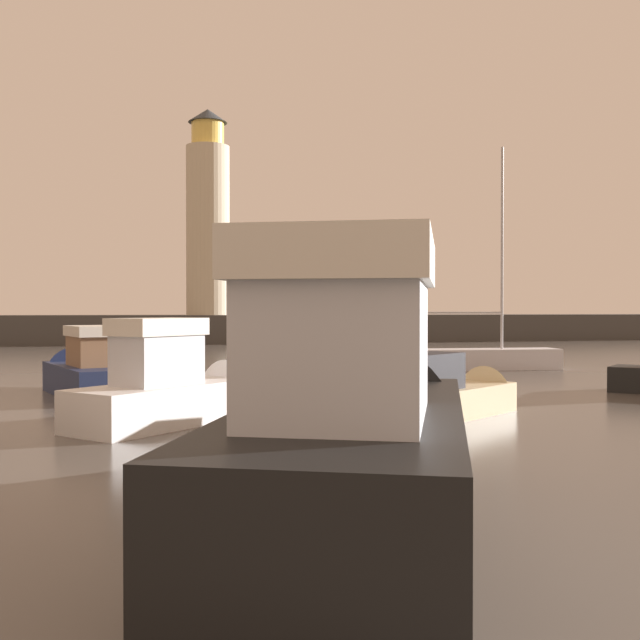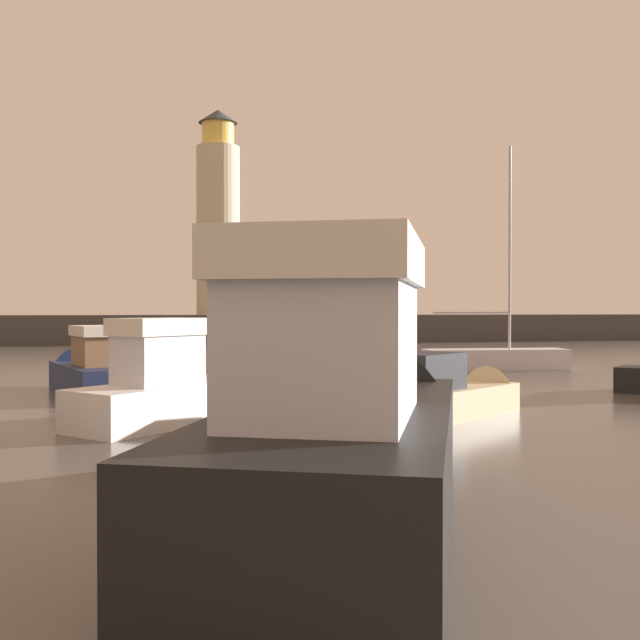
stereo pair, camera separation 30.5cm
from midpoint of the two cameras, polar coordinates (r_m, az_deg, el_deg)
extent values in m
plane|color=#4C4742|center=(30.52, -1.62, -4.13)|extent=(220.00, 220.00, 0.00)
cube|color=#423F3D|center=(59.05, -6.47, -0.67)|extent=(87.76, 5.36, 2.19)
cylinder|color=beige|center=(59.25, -7.70, 6.81)|extent=(3.40, 3.40, 13.25)
cylinder|color=#F2CC59|center=(60.51, -7.72, 13.94)|extent=(2.55, 2.55, 1.85)
cone|color=#33383D|center=(60.86, -7.72, 15.27)|extent=(3.06, 3.06, 1.06)
cube|color=white|center=(17.46, -11.10, -6.32)|extent=(4.67, 4.56, 0.94)
cone|color=white|center=(19.51, -5.10, -5.42)|extent=(2.33, 2.34, 1.71)
cube|color=silver|center=(17.16, -11.83, -3.01)|extent=(2.15, 2.12, 1.11)
cube|color=silver|center=(17.13, -11.84, -0.50)|extent=(2.37, 2.34, 0.39)
cube|color=black|center=(9.05, 2.68, -11.26)|extent=(5.13, 7.71, 1.49)
cone|color=black|center=(13.23, 5.30, -7.09)|extent=(3.14, 3.05, 2.45)
cube|color=silver|center=(7.91, 1.71, -2.38)|extent=(2.66, 3.22, 1.42)
cube|color=silver|center=(7.91, 1.71, 4.57)|extent=(2.92, 3.55, 0.50)
cube|color=beige|center=(18.36, 10.13, -6.28)|extent=(4.59, 3.90, 0.74)
cone|color=beige|center=(20.63, 14.13, -5.40)|extent=(1.99, 2.01, 1.48)
cube|color=#232328|center=(17.66, 8.83, -3.93)|extent=(2.02, 1.86, 0.86)
cube|color=#1E284C|center=(23.66, -16.57, -4.46)|extent=(3.32, 5.35, 0.94)
cone|color=#1E284C|center=(26.54, -18.08, -3.79)|extent=(2.18, 2.11, 1.75)
cube|color=#8C6647|center=(23.29, -16.40, -2.28)|extent=(1.70, 2.20, 0.89)
cube|color=silver|center=(23.27, -16.41, -0.80)|extent=(1.88, 2.41, 0.31)
cube|color=silver|center=(33.31, 13.63, -2.96)|extent=(6.37, 1.91, 0.90)
cylinder|color=#B7B7BC|center=(33.58, 14.66, 5.41)|extent=(0.12, 0.12, 8.87)
cylinder|color=#B7B7BC|center=(32.84, 11.86, 0.56)|extent=(3.46, 0.29, 0.09)
camera|label=1|loc=(0.15, -89.47, 0.01)|focal=41.56mm
camera|label=2|loc=(0.15, 90.53, -0.01)|focal=41.56mm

